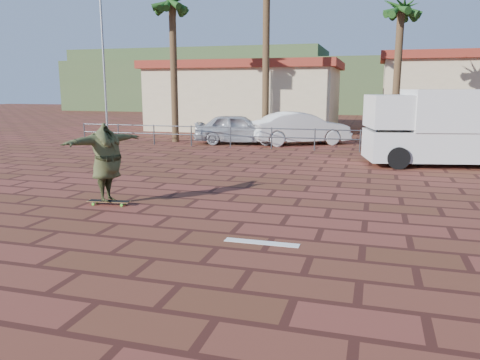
{
  "coord_description": "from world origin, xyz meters",
  "views": [
    {
      "loc": [
        2.6,
        -9.22,
        2.81
      ],
      "look_at": [
        -0.22,
        0.54,
        0.8
      ],
      "focal_mm": 35.0,
      "sensor_mm": 36.0,
      "label": 1
    }
  ],
  "objects_px": {
    "car_silver": "(238,129)",
    "car_white": "(301,128)",
    "longboard": "(109,202)",
    "campervan": "(443,126)",
    "skateboarder": "(107,162)"
  },
  "relations": [
    {
      "from": "longboard",
      "to": "campervan",
      "type": "xyz_separation_m",
      "value": [
        8.52,
        8.72,
        1.36
      ]
    },
    {
      "from": "skateboarder",
      "to": "campervan",
      "type": "relative_size",
      "value": 0.41
    },
    {
      "from": "campervan",
      "to": "longboard",
      "type": "bearing_deg",
      "value": -146.65
    },
    {
      "from": "car_silver",
      "to": "car_white",
      "type": "relative_size",
      "value": 0.91
    },
    {
      "from": "skateboarder",
      "to": "car_silver",
      "type": "xyz_separation_m",
      "value": [
        -0.54,
        13.07,
        -0.3
      ]
    },
    {
      "from": "longboard",
      "to": "campervan",
      "type": "bearing_deg",
      "value": 38.38
    },
    {
      "from": "skateboarder",
      "to": "car_silver",
      "type": "height_order",
      "value": "skateboarder"
    },
    {
      "from": "longboard",
      "to": "car_silver",
      "type": "xyz_separation_m",
      "value": [
        -0.54,
        13.07,
        0.67
      ]
    },
    {
      "from": "skateboarder",
      "to": "car_white",
      "type": "height_order",
      "value": "skateboarder"
    },
    {
      "from": "longboard",
      "to": "campervan",
      "type": "distance_m",
      "value": 12.26
    },
    {
      "from": "campervan",
      "to": "car_white",
      "type": "xyz_separation_m",
      "value": [
        -5.98,
        4.98,
        -0.64
      ]
    },
    {
      "from": "longboard",
      "to": "car_white",
      "type": "xyz_separation_m",
      "value": [
        2.54,
        13.7,
        0.72
      ]
    },
    {
      "from": "skateboarder",
      "to": "campervan",
      "type": "bearing_deg",
      "value": -27.03
    },
    {
      "from": "skateboarder",
      "to": "car_white",
      "type": "relative_size",
      "value": 0.48
    },
    {
      "from": "longboard",
      "to": "car_silver",
      "type": "relative_size",
      "value": 0.24
    }
  ]
}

